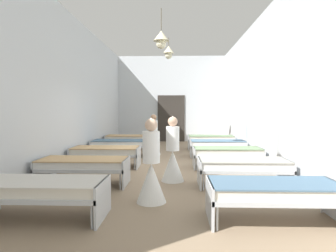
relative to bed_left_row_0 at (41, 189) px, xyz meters
name	(u,v)px	position (x,y,z in m)	size (l,w,h in m)	color
ground_plane	(166,169)	(1.72, 3.80, -0.49)	(6.13, 14.08, 0.10)	#8C755B
room_shell	(168,92)	(1.71, 5.06, 1.78)	(5.93, 13.68, 4.43)	silver
bed_left_row_0	(41,189)	(0.00, 0.00, 0.00)	(1.90, 0.84, 0.57)	#B7BCC1
bed_right_row_0	(274,191)	(3.43, 0.00, 0.00)	(1.90, 0.84, 0.57)	#B7BCC1
bed_left_row_1	(84,165)	(0.00, 1.90, 0.00)	(1.90, 0.84, 0.57)	#B7BCC1
bed_right_row_1	(243,166)	(3.43, 1.90, 0.00)	(1.90, 0.84, 0.57)	#B7BCC1
bed_left_row_2	(106,152)	(0.00, 3.80, 0.00)	(1.90, 0.84, 0.57)	#B7BCC1
bed_right_row_2	(227,152)	(3.43, 3.80, 0.00)	(1.90, 0.84, 0.57)	#B7BCC1
bed_left_row_3	(120,144)	(0.00, 5.70, 0.00)	(1.90, 0.84, 0.57)	#B7BCC1
bed_right_row_3	(217,144)	(3.43, 5.70, 0.00)	(1.90, 0.84, 0.57)	#B7BCC1
bed_left_row_4	(129,138)	(0.00, 7.60, 0.00)	(1.90, 0.84, 0.57)	#B7BCC1
bed_right_row_4	(211,139)	(3.43, 7.60, 0.00)	(1.90, 0.84, 0.57)	#B7BCC1
nurse_near_aisle	(151,172)	(1.57, 0.79, 0.09)	(0.52, 0.52, 1.49)	white
nurse_mid_aisle	(173,158)	(1.93, 2.27, 0.09)	(0.52, 0.52, 1.49)	white
nurse_far_aisle	(154,140)	(1.16, 6.14, 0.09)	(0.52, 0.52, 1.49)	white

